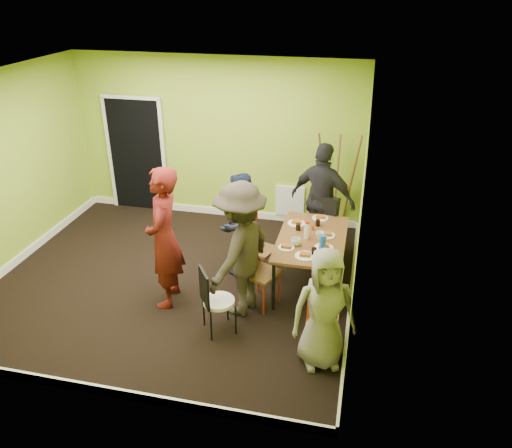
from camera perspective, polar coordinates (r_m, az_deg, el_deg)
The scene contains 28 objects.
ground at distance 7.31m, azimuth -9.24°, elevation -6.28°, with size 5.00×5.00×0.00m, color black.
room_walls at distance 6.88m, azimuth -9.89°, elevation 0.86°, with size 5.04×4.54×2.82m.
dining_table at distance 6.80m, azimuth 6.38°, elevation -1.96°, with size 0.90×1.50×0.75m.
chair_left_far at distance 7.10m, azimuth 0.03°, elevation -2.14°, with size 0.49×0.48×0.92m.
chair_left_near at distance 6.48m, azimuth -0.05°, elevation -4.64°, with size 0.55×0.55×1.01m.
chair_back_end at distance 7.51m, azimuth 7.67°, elevation 0.92°, with size 0.53×0.58×1.00m.
chair_front_end at distance 5.78m, azimuth 7.63°, elevation -10.24°, with size 0.36×0.36×0.87m.
chair_bentwood at distance 6.02m, azimuth -4.85°, elevation -8.40°, with size 0.48×0.47×0.88m.
easel at distance 8.27m, azimuth 9.21°, elevation 4.48°, with size 0.70×0.65×1.74m.
plate_near_left at distance 7.13m, azimuth 4.64°, elevation 0.09°, with size 0.25×0.25×0.01m, color white.
plate_near_right at distance 6.49m, azimuth 3.47°, elevation -2.70°, with size 0.21×0.21×0.01m, color white.
plate_far_back at distance 7.32m, azimuth 7.35°, elevation 0.68°, with size 0.23×0.23×0.01m, color white.
plate_far_front at distance 6.32m, azimuth 5.60°, elevation -3.66°, with size 0.26×0.26×0.01m, color white.
plate_wall_back at distance 6.85m, azimuth 8.07°, elevation -1.29°, with size 0.23×0.23×0.01m, color white.
plate_wall_front at distance 6.53m, azimuth 7.76°, elevation -2.72°, with size 0.25×0.25×0.01m, color white.
thermos at distance 6.70m, azimuth 5.81°, elevation -0.76°, with size 0.07×0.07×0.23m, color white.
blue_bottle at distance 6.46m, azimuth 7.66°, elevation -2.12°, with size 0.08×0.08×0.20m, color blue.
orange_bottle at distance 6.96m, azimuth 6.50°, elevation -0.41°, with size 0.04×0.04×0.07m, color red.
glass_mid at distance 6.94m, azimuth 4.84°, elevation -0.35°, with size 0.07×0.07×0.09m, color black.
glass_back at distance 7.08m, azimuth 7.07°, elevation 0.13°, with size 0.07×0.07×0.09m, color black.
glass_front at distance 6.35m, azimuth 6.64°, elevation -3.13°, with size 0.07×0.07×0.10m, color black.
cup_a at distance 6.55m, azimuth 4.59°, elevation -2.03°, with size 0.13×0.13×0.10m, color white.
cup_b at distance 6.73m, azimuth 7.30°, elevation -1.32°, with size 0.11×0.11×0.10m, color white.
person_standing at distance 6.41m, azimuth -10.46°, elevation -1.60°, with size 0.69×0.45×1.90m, color #54120E.
person_left_far at distance 7.09m, azimuth -1.89°, elevation 0.01°, with size 0.73×0.57×1.51m, color #141B32.
person_left_near at distance 6.16m, azimuth -1.77°, elevation -2.99°, with size 1.15×0.66×1.78m, color #2E271F.
person_back_end at distance 7.59m, azimuth 7.61°, elevation 2.73°, with size 1.04×0.43×1.77m, color black.
person_front_end at distance 5.47m, azimuth 7.80°, elevation -9.64°, with size 0.70×0.46×1.44m, color gray.
Camera 1 is at (2.47, -5.64, 3.94)m, focal length 35.00 mm.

